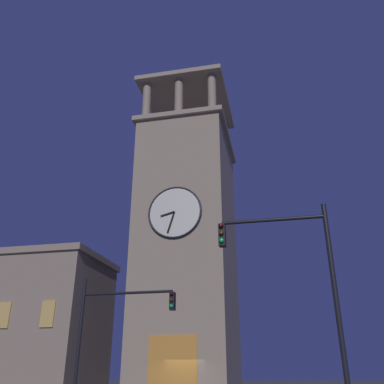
{
  "coord_description": "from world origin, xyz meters",
  "views": [
    {
      "loc": [
        -6.43,
        26.57,
        1.74
      ],
      "look_at": [
        0.47,
        -5.4,
        15.96
      ],
      "focal_mm": 38.99,
      "sensor_mm": 36.0,
      "label": 1
    }
  ],
  "objects": [
    {
      "name": "clocktower",
      "position": [
        0.77,
        -5.38,
        11.0
      ],
      "size": [
        7.47,
        9.52,
        28.5
      ],
      "color": "gray",
      "rests_on": "ground_plane"
    },
    {
      "name": "traffic_signal_near",
      "position": [
        0.96,
        8.93,
        3.72
      ],
      "size": [
        4.34,
        0.41,
        5.71
      ],
      "color": "black",
      "rests_on": "ground_plane"
    },
    {
      "name": "traffic_signal_mid",
      "position": [
        -6.94,
        13.43,
        4.44
      ],
      "size": [
        3.52,
        0.41,
        6.75
      ],
      "color": "black",
      "rests_on": "ground_plane"
    }
  ]
}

